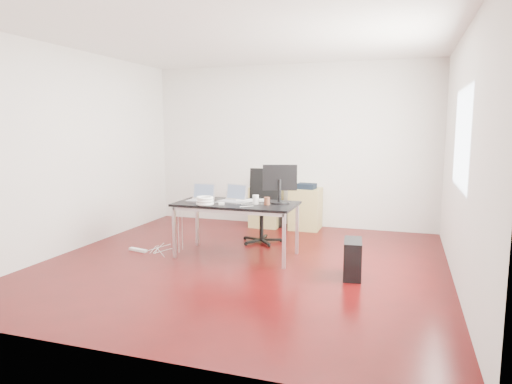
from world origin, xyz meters
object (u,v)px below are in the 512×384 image
(filing_cabinet_left, at_px, (266,206))
(filing_cabinet_right, at_px, (306,209))
(pc_tower, at_px, (353,259))
(desk, at_px, (236,207))
(office_chair, at_px, (263,202))

(filing_cabinet_left, height_order, filing_cabinet_right, same)
(filing_cabinet_left, xyz_separation_m, filing_cabinet_right, (0.70, 0.00, 0.00))
(filing_cabinet_left, relative_size, pc_tower, 1.56)
(desk, distance_m, filing_cabinet_right, 2.02)
(desk, height_order, office_chair, office_chair)
(office_chair, bearing_deg, pc_tower, -44.32)
(desk, distance_m, office_chair, 0.90)
(office_chair, xyz_separation_m, filing_cabinet_left, (-0.27, 1.03, -0.26))
(desk, bearing_deg, filing_cabinet_left, 95.09)
(desk, xyz_separation_m, office_chair, (0.09, 0.89, -0.07))
(office_chair, distance_m, filing_cabinet_left, 1.10)
(filing_cabinet_right, bearing_deg, office_chair, -113.02)
(desk, bearing_deg, pc_tower, -14.45)
(filing_cabinet_right, bearing_deg, pc_tower, -65.68)
(office_chair, relative_size, pc_tower, 2.40)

